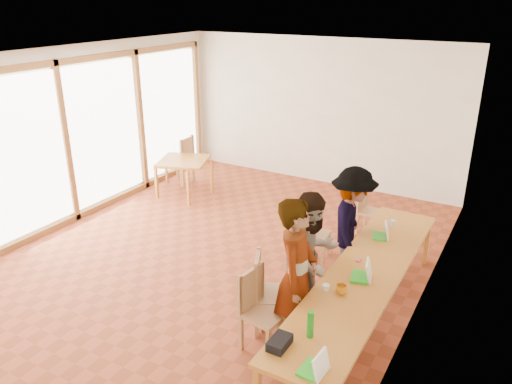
{
  "coord_description": "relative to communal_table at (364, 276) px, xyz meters",
  "views": [
    {
      "loc": [
        3.9,
        -5.48,
        3.78
      ],
      "look_at": [
        0.57,
        0.35,
        1.1
      ],
      "focal_mm": 35.0,
      "sensor_mm": 36.0,
      "label": 1
    }
  ],
  "objects": [
    {
      "name": "laptop_mid",
      "position": [
        0.03,
        -0.13,
        0.11
      ],
      "size": [
        0.29,
        0.31,
        0.23
      ],
      "rotation": [
        0.0,
        0.0,
        0.24
      ],
      "color": "green",
      "rests_on": "communal_table"
    },
    {
      "name": "laptop_near",
      "position": [
        0.16,
        -1.8,
        0.11
      ],
      "size": [
        0.23,
        0.27,
        0.21
      ],
      "rotation": [
        0.0,
        0.0,
        -0.07
      ],
      "color": "green",
      "rests_on": "communal_table"
    },
    {
      "name": "clear_glass",
      "position": [
        -0.06,
        1.41,
        0.09
      ],
      "size": [
        0.07,
        0.07,
        0.09
      ],
      "primitive_type": "cylinder",
      "color": "silver",
      "rests_on": "communal_table"
    },
    {
      "name": "chair_mid",
      "position": [
        -0.99,
        -0.58,
        -0.1
      ],
      "size": [
        0.6,
        0.6,
        0.52
      ],
      "rotation": [
        0.0,
        0.0,
        0.43
      ],
      "color": "tan",
      "rests_on": "ground"
    },
    {
      "name": "chair_spare",
      "position": [
        -4.89,
        2.92,
        -0.08
      ],
      "size": [
        0.5,
        0.5,
        0.54
      ],
      "rotation": [
        0.0,
        0.0,
        3.21
      ],
      "color": "tan",
      "rests_on": "ground"
    },
    {
      "name": "ground",
      "position": [
        -2.5,
        0.47,
        -0.7
      ],
      "size": [
        8.0,
        8.0,
        0.0
      ],
      "primitive_type": "plane",
      "color": "#9A4125",
      "rests_on": "ground"
    },
    {
      "name": "green_bottle",
      "position": [
        -0.08,
        -1.38,
        0.19
      ],
      "size": [
        0.07,
        0.07,
        0.28
      ],
      "primitive_type": "cylinder",
      "color": "#18781A",
      "rests_on": "communal_table"
    },
    {
      "name": "black_pouch",
      "position": [
        -0.27,
        -1.65,
        0.09
      ],
      "size": [
        0.16,
        0.26,
        0.09
      ],
      "primitive_type": "cube",
      "color": "black",
      "rests_on": "communal_table"
    },
    {
      "name": "chair_empty",
      "position": [
        -0.79,
        2.55,
        -0.21
      ],
      "size": [
        0.41,
        0.41,
        0.43
      ],
      "rotation": [
        0.0,
        0.0,
        -0.1
      ],
      "color": "tan",
      "rests_on": "ground"
    },
    {
      "name": "condiment_cup",
      "position": [
        -0.26,
        -0.56,
        0.08
      ],
      "size": [
        0.08,
        0.08,
        0.06
      ],
      "primitive_type": "cylinder",
      "color": "white",
      "rests_on": "communal_table"
    },
    {
      "name": "communal_table",
      "position": [
        0.0,
        0.0,
        0.0
      ],
      "size": [
        0.8,
        4.0,
        0.75
      ],
      "color": "#C5842B",
      "rests_on": "ground"
    },
    {
      "name": "person_mid",
      "position": [
        -0.63,
        -0.08,
        0.12
      ],
      "size": [
        0.88,
        0.98,
        1.66
      ],
      "primitive_type": "imported",
      "rotation": [
        0.0,
        0.0,
        1.19
      ],
      "color": "gray",
      "rests_on": "ground"
    },
    {
      "name": "window_wall",
      "position": [
        -5.46,
        0.47,
        0.8
      ],
      "size": [
        0.1,
        8.0,
        3.0
      ],
      "primitive_type": "cube",
      "color": "white",
      "rests_on": "ground"
    },
    {
      "name": "ceiling",
      "position": [
        -2.5,
        0.47,
        2.32
      ],
      "size": [
        6.0,
        8.0,
        0.04
      ],
      "primitive_type": "cube",
      "color": "white",
      "rests_on": "wall_back"
    },
    {
      "name": "pink_phone",
      "position": [
        -0.16,
        0.24,
        0.05
      ],
      "size": [
        0.05,
        0.1,
        0.01
      ],
      "primitive_type": "cube",
      "color": "#C44467",
      "rests_on": "communal_table"
    },
    {
      "name": "wall_right",
      "position": [
        0.5,
        0.47,
        0.8
      ],
      "size": [
        0.1,
        8.0,
        3.0
      ],
      "primitive_type": "cube",
      "color": "white",
      "rests_on": "ground"
    },
    {
      "name": "side_table",
      "position": [
        -4.45,
        2.36,
        -0.03
      ],
      "size": [
        0.9,
        0.9,
        0.75
      ],
      "rotation": [
        0.0,
        0.0,
        0.37
      ],
      "color": "#C5842B",
      "rests_on": "ground"
    },
    {
      "name": "person_near",
      "position": [
        -0.54,
        -0.73,
        0.22
      ],
      "size": [
        0.56,
        0.74,
        1.84
      ],
      "primitive_type": "imported",
      "rotation": [
        0.0,
        0.0,
        1.77
      ],
      "color": "gray",
      "rests_on": "ground"
    },
    {
      "name": "chair_near",
      "position": [
        -0.93,
        -0.9,
        -0.12
      ],
      "size": [
        0.5,
        0.5,
        0.51
      ],
      "rotation": [
        0.0,
        0.0,
        -0.15
      ],
      "color": "tan",
      "rests_on": "ground"
    },
    {
      "name": "yellow_mug",
      "position": [
        -0.09,
        -0.54,
        0.1
      ],
      "size": [
        0.16,
        0.16,
        0.1
      ],
      "primitive_type": "imported",
      "rotation": [
        0.0,
        0.0,
        -0.3
      ],
      "color": "orange",
      "rests_on": "communal_table"
    },
    {
      "name": "person_far",
      "position": [
        -0.51,
        0.97,
        0.13
      ],
      "size": [
        0.92,
        1.22,
        1.67
      ],
      "primitive_type": "imported",
      "rotation": [
        0.0,
        0.0,
        1.89
      ],
      "color": "gray",
      "rests_on": "ground"
    },
    {
      "name": "laptop_far",
      "position": [
        -0.08,
        1.0,
        0.11
      ],
      "size": [
        0.27,
        0.29,
        0.21
      ],
      "rotation": [
        0.0,
        0.0,
        0.28
      ],
      "color": "green",
      "rests_on": "communal_table"
    },
    {
      "name": "wall_back",
      "position": [
        -2.5,
        4.47,
        0.8
      ],
      "size": [
        6.0,
        0.1,
        3.0
      ],
      "primitive_type": "cube",
      "color": "white",
      "rests_on": "ground"
    },
    {
      "name": "chair_far",
      "position": [
        -1.26,
        1.32,
        -0.2
      ],
      "size": [
        0.41,
        0.41,
        0.43
      ],
      "rotation": [
        0.0,
        0.0,
        0.09
      ],
      "color": "tan",
      "rests_on": "ground"
    }
  ]
}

